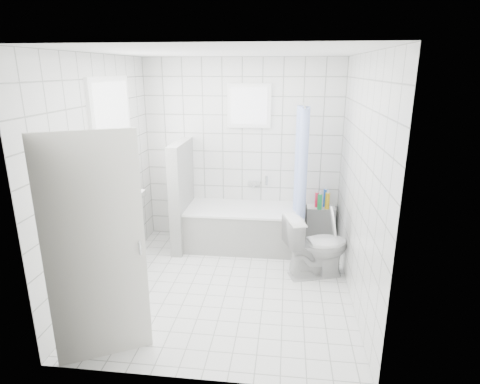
# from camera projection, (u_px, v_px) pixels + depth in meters

# --- Properties ---
(ground) EXTENTS (3.00, 3.00, 0.00)m
(ground) POSITION_uv_depth(u_px,v_px,m) (228.00, 286.00, 4.71)
(ground) COLOR white
(ground) RESTS_ON ground
(ceiling) EXTENTS (3.00, 3.00, 0.00)m
(ceiling) POSITION_uv_depth(u_px,v_px,m) (225.00, 52.00, 3.95)
(ceiling) COLOR white
(ceiling) RESTS_ON ground
(wall_back) EXTENTS (2.80, 0.02, 2.60)m
(wall_back) POSITION_uv_depth(u_px,v_px,m) (242.00, 152.00, 5.75)
(wall_back) COLOR white
(wall_back) RESTS_ON ground
(wall_front) EXTENTS (2.80, 0.02, 2.60)m
(wall_front) POSITION_uv_depth(u_px,v_px,m) (196.00, 233.00, 2.90)
(wall_front) COLOR white
(wall_front) RESTS_ON ground
(wall_left) EXTENTS (0.02, 3.00, 2.60)m
(wall_left) POSITION_uv_depth(u_px,v_px,m) (103.00, 175.00, 4.48)
(wall_left) COLOR white
(wall_left) RESTS_ON ground
(wall_right) EXTENTS (0.02, 3.00, 2.60)m
(wall_right) POSITION_uv_depth(u_px,v_px,m) (359.00, 183.00, 4.17)
(wall_right) COLOR white
(wall_right) RESTS_ON ground
(window_left) EXTENTS (0.01, 0.90, 1.40)m
(window_left) POSITION_uv_depth(u_px,v_px,m) (116.00, 144.00, 4.68)
(window_left) COLOR white
(window_left) RESTS_ON wall_left
(window_back) EXTENTS (0.50, 0.01, 0.50)m
(window_back) POSITION_uv_depth(u_px,v_px,m) (249.00, 106.00, 5.51)
(window_back) COLOR white
(window_back) RESTS_ON wall_back
(window_sill) EXTENTS (0.18, 1.02, 0.08)m
(window_sill) POSITION_uv_depth(u_px,v_px,m) (125.00, 204.00, 4.89)
(window_sill) COLOR white
(window_sill) RESTS_ON wall_left
(door) EXTENTS (0.73, 0.41, 2.00)m
(door) POSITION_uv_depth(u_px,v_px,m) (96.00, 252.00, 3.29)
(door) COLOR silver
(door) RESTS_ON ground
(bathtub) EXTENTS (1.63, 0.77, 0.58)m
(bathtub) POSITION_uv_depth(u_px,v_px,m) (245.00, 227.00, 5.68)
(bathtub) COLOR white
(bathtub) RESTS_ON ground
(partition_wall) EXTENTS (0.15, 0.85, 1.50)m
(partition_wall) POSITION_uv_depth(u_px,v_px,m) (182.00, 195.00, 5.60)
(partition_wall) COLOR white
(partition_wall) RESTS_ON ground
(tiled_ledge) EXTENTS (0.40, 0.24, 0.55)m
(tiled_ledge) POSITION_uv_depth(u_px,v_px,m) (320.00, 225.00, 5.81)
(tiled_ledge) COLOR white
(tiled_ledge) RESTS_ON ground
(toilet) EXTENTS (0.86, 0.65, 0.78)m
(toilet) POSITION_uv_depth(u_px,v_px,m) (316.00, 246.00, 4.85)
(toilet) COLOR silver
(toilet) RESTS_ON ground
(curtain_rod) EXTENTS (0.02, 0.80, 0.02)m
(curtain_rod) POSITION_uv_depth(u_px,v_px,m) (304.00, 105.00, 5.07)
(curtain_rod) COLOR silver
(curtain_rod) RESTS_ON wall_back
(shower_curtain) EXTENTS (0.14, 0.48, 1.78)m
(shower_curtain) POSITION_uv_depth(u_px,v_px,m) (301.00, 176.00, 5.21)
(shower_curtain) COLOR #5174EE
(shower_curtain) RESTS_ON curtain_rod
(tub_faucet) EXTENTS (0.18, 0.06, 0.06)m
(tub_faucet) POSITION_uv_depth(u_px,v_px,m) (254.00, 183.00, 5.83)
(tub_faucet) COLOR silver
(tub_faucet) RESTS_ON wall_back
(sill_bottles) EXTENTS (0.13, 0.61, 0.28)m
(sill_bottles) POSITION_uv_depth(u_px,v_px,m) (127.00, 190.00, 4.91)
(sill_bottles) COLOR silver
(sill_bottles) RESTS_ON window_sill
(ledge_bottles) EXTENTS (0.20, 0.18, 0.26)m
(ledge_bottles) POSITION_uv_depth(u_px,v_px,m) (323.00, 200.00, 5.66)
(ledge_bottles) COLOR yellow
(ledge_bottles) RESTS_ON tiled_ledge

